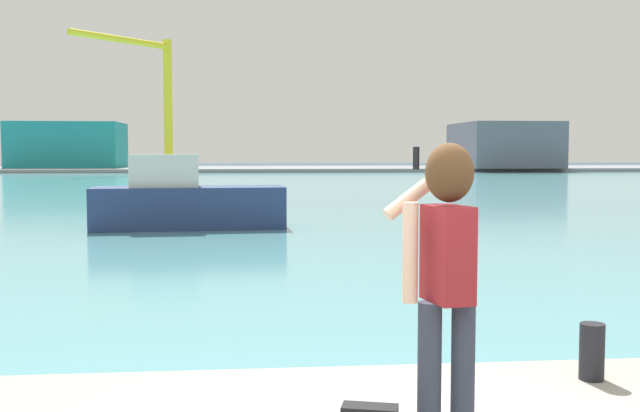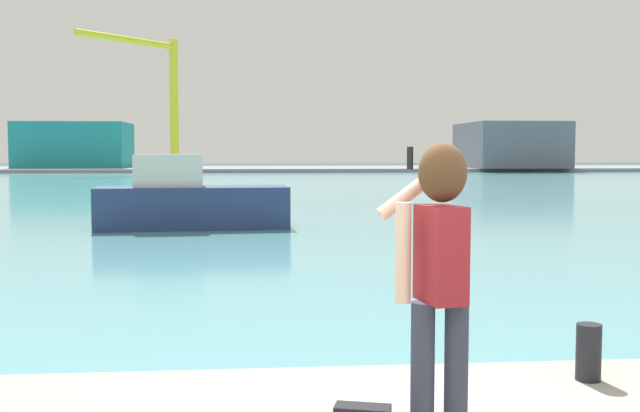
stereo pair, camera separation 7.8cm
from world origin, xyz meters
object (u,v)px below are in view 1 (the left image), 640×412
(port_crane, at_px, (154,86))
(person_photographer, at_px, (445,260))
(harbor_bollard, at_px, (592,352))
(boat_moored, at_px, (185,201))
(warehouse_right, at_px, (504,145))
(warehouse_left, at_px, (68,145))

(port_crane, bearing_deg, person_photographer, -82.02)
(harbor_bollard, height_order, boat_moored, boat_moored)
(warehouse_right, distance_m, port_crane, 43.04)
(port_crane, bearing_deg, boat_moored, -82.36)
(warehouse_left, height_order, port_crane, port_crane)
(warehouse_left, bearing_deg, harbor_bollard, -74.74)
(warehouse_left, relative_size, warehouse_right, 0.99)
(person_photographer, distance_m, port_crane, 83.93)
(boat_moored, bearing_deg, warehouse_left, 102.12)
(boat_moored, height_order, port_crane, port_crane)
(person_photographer, xyz_separation_m, harbor_bollard, (1.40, 1.03, -0.85))
(boat_moored, bearing_deg, port_crane, 94.14)
(warehouse_left, xyz_separation_m, warehouse_right, (54.14, -5.10, -0.03))
(harbor_bollard, distance_m, warehouse_right, 90.75)
(person_photographer, height_order, harbor_bollard, person_photographer)
(person_photographer, bearing_deg, boat_moored, -2.43)
(person_photographer, distance_m, harbor_bollard, 1.94)
(boat_moored, bearing_deg, person_photographer, -84.42)
(person_photographer, height_order, port_crane, port_crane)
(person_photographer, xyz_separation_m, warehouse_left, (-23.41, 91.98, 1.48))
(boat_moored, height_order, warehouse_left, warehouse_left)
(warehouse_left, bearing_deg, warehouse_right, -5.38)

